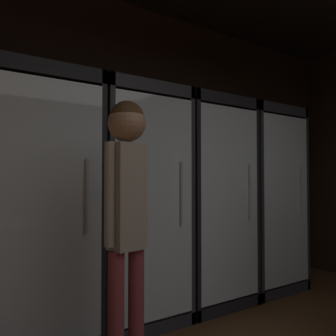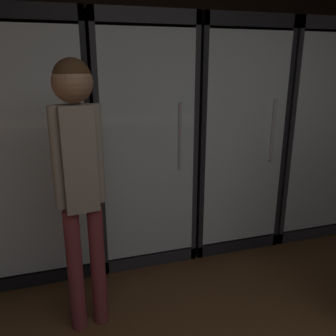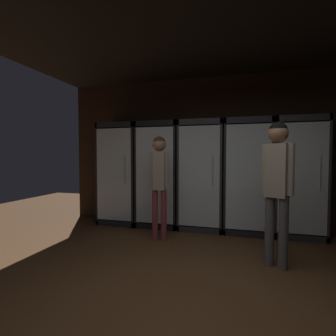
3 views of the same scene
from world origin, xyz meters
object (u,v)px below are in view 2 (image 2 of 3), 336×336
Objects in this scene: cooler_right at (228,138)px; shopper_near at (79,165)px; cooler_left at (37,151)px; cooler_center at (140,144)px; cooler_far_right at (303,133)px.

cooler_right is 1.20× the size of shopper_near.
cooler_right is at bearing 31.86° from shopper_near.
shopper_near is (-1.34, -0.83, 0.10)m from cooler_right.
shopper_near is (0.26, -0.83, 0.10)m from cooler_left.
cooler_right is (0.80, -0.00, -0.00)m from cooler_center.
cooler_left is 1.00× the size of cooler_right.
cooler_left is 1.00× the size of cooler_far_right.
cooler_far_right is at bearing 0.03° from cooler_left.
cooler_right is 0.80m from cooler_far_right.
cooler_left is 1.60m from cooler_right.
cooler_right is 1.00× the size of cooler_far_right.
cooler_center reaches higher than shopper_near.
shopper_near is at bearing -122.82° from cooler_center.
cooler_center is 1.00× the size of cooler_right.
cooler_center is 0.80m from cooler_right.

